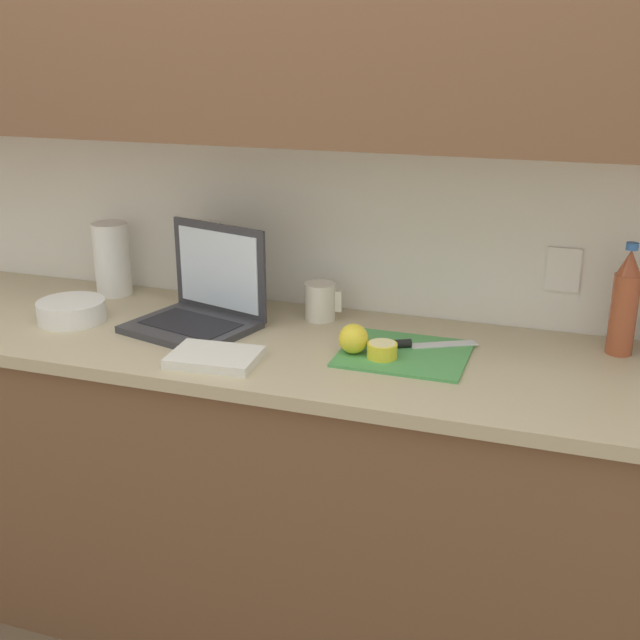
% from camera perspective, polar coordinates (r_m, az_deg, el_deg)
% --- Properties ---
extents(ground_plane, '(12.00, 12.00, 0.00)m').
position_cam_1_polar(ground_plane, '(2.64, -3.66, -20.09)').
color(ground_plane, brown).
rests_on(ground_plane, ground).
extents(wall_back, '(5.20, 0.38, 2.60)m').
position_cam_1_polar(wall_back, '(2.27, -2.04, 16.36)').
color(wall_back, white).
rests_on(wall_back, ground_plane).
extents(counter_unit, '(2.58, 0.65, 0.91)m').
position_cam_1_polar(counter_unit, '(2.38, -4.40, -11.30)').
color(counter_unit, brown).
rests_on(counter_unit, ground_plane).
extents(laptop, '(0.38, 0.34, 0.28)m').
position_cam_1_polar(laptop, '(2.29, -8.34, 1.20)').
color(laptop, '#333338').
rests_on(laptop, counter_unit).
extents(cutting_board, '(0.32, 0.28, 0.01)m').
position_cam_1_polar(cutting_board, '(2.08, 6.01, -2.39)').
color(cutting_board, '#4C9E51').
rests_on(cutting_board, counter_unit).
extents(knife, '(0.27, 0.16, 0.02)m').
position_cam_1_polar(knife, '(2.11, 6.05, -1.72)').
color(knife, silver).
rests_on(knife, cutting_board).
extents(lemon_half_cut, '(0.08, 0.08, 0.04)m').
position_cam_1_polar(lemon_half_cut, '(2.03, 4.44, -2.15)').
color(lemon_half_cut, yellow).
rests_on(lemon_half_cut, cutting_board).
extents(lemon_whole_beside, '(0.08, 0.08, 0.08)m').
position_cam_1_polar(lemon_whole_beside, '(2.05, 2.40, -1.33)').
color(lemon_whole_beside, yellow).
rests_on(lemon_whole_beside, cutting_board).
extents(bottle_green_soda, '(0.07, 0.07, 0.29)m').
position_cam_1_polar(bottle_green_soda, '(2.18, 20.85, 1.10)').
color(bottle_green_soda, '#A34C2D').
rests_on(bottle_green_soda, counter_unit).
extents(measuring_cup, '(0.11, 0.09, 0.11)m').
position_cam_1_polar(measuring_cup, '(2.31, 0.04, 1.33)').
color(measuring_cup, silver).
rests_on(measuring_cup, counter_unit).
extents(bowl_white, '(0.19, 0.19, 0.06)m').
position_cam_1_polar(bowl_white, '(2.42, -17.26, 0.64)').
color(bowl_white, white).
rests_on(bowl_white, counter_unit).
extents(paper_towel_roll, '(0.11, 0.11, 0.23)m').
position_cam_1_polar(paper_towel_roll, '(2.61, -14.57, 4.23)').
color(paper_towel_roll, white).
rests_on(paper_towel_roll, counter_unit).
extents(dish_towel, '(0.23, 0.18, 0.02)m').
position_cam_1_polar(dish_towel, '(2.04, -7.49, -2.64)').
color(dish_towel, silver).
rests_on(dish_towel, counter_unit).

